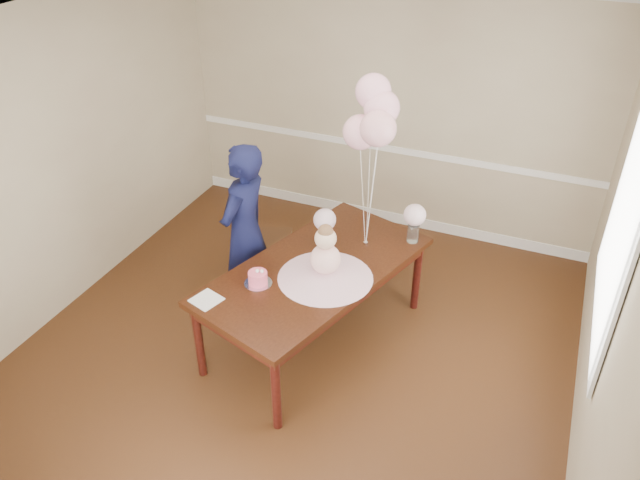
# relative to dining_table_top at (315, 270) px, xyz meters

# --- Properties ---
(floor) EXTENTS (4.50, 5.00, 0.00)m
(floor) POSITION_rel_dining_table_top_xyz_m (-0.09, -0.32, -0.73)
(floor) COLOR #321A0C
(floor) RESTS_ON ground
(ceiling) EXTENTS (4.50, 5.00, 0.02)m
(ceiling) POSITION_rel_dining_table_top_xyz_m (-0.09, -0.32, 1.97)
(ceiling) COLOR white
(ceiling) RESTS_ON wall_back
(wall_back) EXTENTS (4.50, 0.02, 2.70)m
(wall_back) POSITION_rel_dining_table_top_xyz_m (-0.09, 2.18, 0.62)
(wall_back) COLOR tan
(wall_back) RESTS_ON floor
(wall_left) EXTENTS (0.02, 5.00, 2.70)m
(wall_left) POSITION_rel_dining_table_top_xyz_m (-2.34, -0.32, 0.62)
(wall_left) COLOR tan
(wall_left) RESTS_ON floor
(wall_right) EXTENTS (0.02, 5.00, 2.70)m
(wall_right) POSITION_rel_dining_table_top_xyz_m (2.16, -0.32, 0.62)
(wall_right) COLOR tan
(wall_right) RESTS_ON floor
(chair_rail_trim) EXTENTS (4.50, 0.02, 0.07)m
(chair_rail_trim) POSITION_rel_dining_table_top_xyz_m (-0.09, 2.17, 0.17)
(chair_rail_trim) COLOR white
(chair_rail_trim) RESTS_ON wall_back
(baseboard_trim) EXTENTS (4.50, 0.02, 0.12)m
(baseboard_trim) POSITION_rel_dining_table_top_xyz_m (-0.09, 2.17, -0.67)
(baseboard_trim) COLOR white
(baseboard_trim) RESTS_ON floor
(window_frame) EXTENTS (0.02, 1.66, 1.56)m
(window_frame) POSITION_rel_dining_table_top_xyz_m (2.14, 0.18, 0.82)
(window_frame) COLOR silver
(window_frame) RESTS_ON wall_right
(window_blinds) EXTENTS (0.01, 1.50, 1.40)m
(window_blinds) POSITION_rel_dining_table_top_xyz_m (2.12, 0.18, 0.82)
(window_blinds) COLOR silver
(window_blinds) RESTS_ON wall_right
(dining_table_top) EXTENTS (1.57, 2.23, 0.05)m
(dining_table_top) POSITION_rel_dining_table_top_xyz_m (0.00, 0.00, 0.00)
(dining_table_top) COLOR black
(dining_table_top) RESTS_ON table_leg_fl
(table_apron) EXTENTS (1.44, 2.10, 0.10)m
(table_apron) POSITION_rel_dining_table_top_xyz_m (0.00, 0.00, -0.08)
(table_apron) COLOR black
(table_apron) RESTS_ON table_leg_fl
(table_leg_fl) EXTENTS (0.09, 0.09, 0.71)m
(table_leg_fl) POSITION_rel_dining_table_top_xyz_m (-0.68, -0.76, -0.38)
(table_leg_fl) COLOR black
(table_leg_fl) RESTS_ON floor
(table_leg_fr) EXTENTS (0.09, 0.09, 0.71)m
(table_leg_fr) POSITION_rel_dining_table_top_xyz_m (0.12, -1.01, -0.38)
(table_leg_fr) COLOR black
(table_leg_fr) RESTS_ON floor
(table_leg_bl) EXTENTS (0.09, 0.09, 0.71)m
(table_leg_bl) POSITION_rel_dining_table_top_xyz_m (-0.12, 1.01, -0.38)
(table_leg_bl) COLOR black
(table_leg_bl) RESTS_ON floor
(table_leg_br) EXTENTS (0.09, 0.09, 0.71)m
(table_leg_br) POSITION_rel_dining_table_top_xyz_m (0.68, 0.76, -0.38)
(table_leg_br) COLOR black
(table_leg_br) RESTS_ON floor
(baby_skirt) EXTENTS (0.96, 0.96, 0.10)m
(baby_skirt) POSITION_rel_dining_table_top_xyz_m (0.13, -0.09, 0.08)
(baby_skirt) COLOR #D89FB1
(baby_skirt) RESTS_ON dining_table_top
(baby_torso) EXTENTS (0.24, 0.24, 0.24)m
(baby_torso) POSITION_rel_dining_table_top_xyz_m (0.13, -0.09, 0.21)
(baby_torso) COLOR #FFA1C3
(baby_torso) RESTS_ON baby_skirt
(baby_head) EXTENTS (0.17, 0.17, 0.17)m
(baby_head) POSITION_rel_dining_table_top_xyz_m (0.13, -0.09, 0.40)
(baby_head) COLOR beige
(baby_head) RESTS_ON baby_torso
(baby_hair) EXTENTS (0.12, 0.12, 0.12)m
(baby_hair) POSITION_rel_dining_table_top_xyz_m (0.13, -0.09, 0.46)
(baby_hair) COLOR brown
(baby_hair) RESTS_ON baby_head
(cake_platter) EXTENTS (0.28, 0.28, 0.01)m
(cake_platter) POSITION_rel_dining_table_top_xyz_m (-0.33, -0.37, 0.03)
(cake_platter) COLOR silver
(cake_platter) RESTS_ON dining_table_top
(birthday_cake) EXTENTS (0.19, 0.19, 0.10)m
(birthday_cake) POSITION_rel_dining_table_top_xyz_m (-0.33, -0.37, 0.08)
(birthday_cake) COLOR #F54D70
(birthday_cake) RESTS_ON cake_platter
(cake_flower_a) EXTENTS (0.03, 0.03, 0.03)m
(cake_flower_a) POSITION_rel_dining_table_top_xyz_m (-0.33, -0.37, 0.15)
(cake_flower_a) COLOR white
(cake_flower_a) RESTS_ON birthday_cake
(cake_flower_b) EXTENTS (0.03, 0.03, 0.03)m
(cake_flower_b) POSITION_rel_dining_table_top_xyz_m (-0.29, -0.36, 0.15)
(cake_flower_b) COLOR white
(cake_flower_b) RESTS_ON birthday_cake
(rose_vase_near) EXTENTS (0.13, 0.13, 0.16)m
(rose_vase_near) POSITION_rel_dining_table_top_xyz_m (-0.05, 0.33, 0.11)
(rose_vase_near) COLOR silver
(rose_vase_near) RESTS_ON dining_table_top
(roses_near) EXTENTS (0.19, 0.19, 0.19)m
(roses_near) POSITION_rel_dining_table_top_xyz_m (-0.05, 0.33, 0.29)
(roses_near) COLOR beige
(roses_near) RESTS_ON rose_vase_near
(rose_vase_far) EXTENTS (0.13, 0.13, 0.16)m
(rose_vase_far) POSITION_rel_dining_table_top_xyz_m (0.62, 0.70, 0.11)
(rose_vase_far) COLOR silver
(rose_vase_far) RESTS_ON dining_table_top
(roses_far) EXTENTS (0.19, 0.19, 0.19)m
(roses_far) POSITION_rel_dining_table_top_xyz_m (0.62, 0.70, 0.29)
(roses_far) COLOR silver
(roses_far) RESTS_ON rose_vase_far
(napkin) EXTENTS (0.25, 0.25, 0.01)m
(napkin) POSITION_rel_dining_table_top_xyz_m (-0.60, -0.71, 0.03)
(napkin) COLOR white
(napkin) RESTS_ON dining_table_top
(balloon_weight) EXTENTS (0.05, 0.05, 0.02)m
(balloon_weight) POSITION_rel_dining_table_top_xyz_m (0.26, 0.50, 0.04)
(balloon_weight) COLOR silver
(balloon_weight) RESTS_ON dining_table_top
(balloon_a) EXTENTS (0.28, 0.28, 0.28)m
(balloon_a) POSITION_rel_dining_table_top_xyz_m (0.17, 0.53, 1.04)
(balloon_a) COLOR #FFB4C8
(balloon_a) RESTS_ON balloon_ribbon_a
(balloon_b) EXTENTS (0.28, 0.28, 0.28)m
(balloon_b) POSITION_rel_dining_table_top_xyz_m (0.34, 0.42, 1.14)
(balloon_b) COLOR #EFA9B7
(balloon_b) RESTS_ON balloon_ribbon_b
(balloon_c) EXTENTS (0.28, 0.28, 0.28)m
(balloon_c) POSITION_rel_dining_table_top_xyz_m (0.31, 0.59, 1.24)
(balloon_c) COLOR #FCB2CE
(balloon_c) RESTS_ON balloon_ribbon_c
(balloon_d) EXTENTS (0.28, 0.28, 0.28)m
(balloon_d) POSITION_rel_dining_table_top_xyz_m (0.22, 0.64, 1.34)
(balloon_d) COLOR #FFB4D0
(balloon_d) RESTS_ON balloon_ribbon_d
(balloon_ribbon_a) EXTENTS (0.09, 0.03, 0.84)m
(balloon_ribbon_a) POSITION_rel_dining_table_top_xyz_m (0.22, 0.51, 0.46)
(balloon_ribbon_a) COLOR white
(balloon_ribbon_a) RESTS_ON balloon_weight
(balloon_ribbon_b) EXTENTS (0.08, 0.08, 0.94)m
(balloon_ribbon_b) POSITION_rel_dining_table_top_xyz_m (0.30, 0.46, 0.51)
(balloon_ribbon_b) COLOR silver
(balloon_ribbon_b) RESTS_ON balloon_weight
(balloon_ribbon_c) EXTENTS (0.05, 0.09, 1.05)m
(balloon_ribbon_c) POSITION_rel_dining_table_top_xyz_m (0.29, 0.54, 0.56)
(balloon_ribbon_c) COLOR silver
(balloon_ribbon_c) RESTS_ON balloon_weight
(balloon_ribbon_d) EXTENTS (0.05, 0.12, 1.15)m
(balloon_ribbon_d) POSITION_rel_dining_table_top_xyz_m (0.24, 0.57, 0.61)
(balloon_ribbon_d) COLOR white
(balloon_ribbon_d) RESTS_ON balloon_weight
(dining_chair_seat) EXTENTS (0.58, 0.58, 0.05)m
(dining_chair_seat) POSITION_rel_dining_table_top_xyz_m (-0.76, 0.61, -0.27)
(dining_chair_seat) COLOR #321B0D
(dining_chair_seat) RESTS_ON chair_leg_fl
(chair_leg_fl) EXTENTS (0.05, 0.05, 0.44)m
(chair_leg_fl) POSITION_rel_dining_table_top_xyz_m (-0.87, 0.37, -0.51)
(chair_leg_fl) COLOR #33140D
(chair_leg_fl) RESTS_ON floor
(chair_leg_fr) EXTENTS (0.05, 0.05, 0.44)m
(chair_leg_fr) POSITION_rel_dining_table_top_xyz_m (-0.52, 0.51, -0.51)
(chair_leg_fr) COLOR #3C1D10
(chair_leg_fr) RESTS_ON floor
(chair_leg_bl) EXTENTS (0.05, 0.05, 0.44)m
(chair_leg_bl) POSITION_rel_dining_table_top_xyz_m (-1.00, 0.72, -0.51)
(chair_leg_bl) COLOR black
(chair_leg_bl) RESTS_ON floor
(chair_leg_br) EXTENTS (0.05, 0.05, 0.44)m
(chair_leg_br) POSITION_rel_dining_table_top_xyz_m (-0.66, 0.85, -0.51)
(chair_leg_br) COLOR #39160F
(chair_leg_br) RESTS_ON floor
(chair_back_post_l) EXTENTS (0.05, 0.05, 0.57)m
(chair_back_post_l) POSITION_rel_dining_table_top_xyz_m (-0.89, 0.36, 0.03)
(chair_back_post_l) COLOR #39140F
(chair_back_post_l) RESTS_ON dining_chair_seat
(chair_back_post_r) EXTENTS (0.05, 0.05, 0.57)m
(chair_back_post_r) POSITION_rel_dining_table_top_xyz_m (-1.02, 0.71, 0.03)
(chair_back_post_r) COLOR #33170D
(chair_back_post_r) RESTS_ON dining_chair_seat
(chair_slat_low) EXTENTS (0.18, 0.39, 0.05)m
(chair_slat_low) POSITION_rel_dining_table_top_xyz_m (-0.95, 0.54, -0.10)
(chair_slat_low) COLOR #3D1A10
(chair_slat_low) RESTS_ON dining_chair_seat
(chair_slat_mid) EXTENTS (0.18, 0.39, 0.05)m
(chair_slat_mid) POSITION_rel_dining_table_top_xyz_m (-0.95, 0.54, 0.07)
(chair_slat_mid) COLOR #3C1710
(chair_slat_mid) RESTS_ON dining_chair_seat
(chair_slat_top) EXTENTS (0.18, 0.39, 0.05)m
(chair_slat_top) POSITION_rel_dining_table_top_xyz_m (-0.95, 0.54, 0.23)
(chair_slat_top) COLOR black
(chair_slat_top) RESTS_ON dining_chair_seat
(woman) EXTENTS (0.43, 0.62, 1.65)m
(woman) POSITION_rel_dining_table_top_xyz_m (-0.74, 0.17, 0.09)
(woman) COLOR black
(woman) RESTS_ON floor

